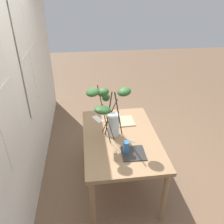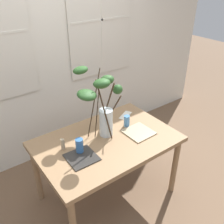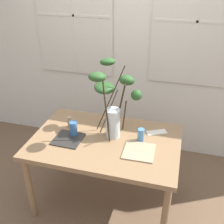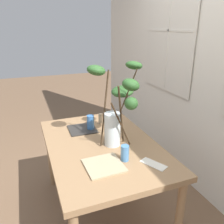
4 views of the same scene
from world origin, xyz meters
TOP-DOWN VIEW (x-y plane):
  - ground at (0.00, 0.00)m, footprint 14.00×14.00m
  - back_wall_with_windows at (0.00, 1.14)m, footprint 5.20×0.14m
  - dining_table at (0.00, 0.00)m, footprint 1.38×0.91m
  - vase_with_branches at (0.03, 0.13)m, footprint 0.53×0.55m
  - drinking_glass_blue_left at (-0.31, -0.01)m, footprint 0.07×0.07m
  - drinking_glass_blue_right at (0.32, 0.08)m, footprint 0.06×0.06m
  - plate_square_left at (-0.34, -0.09)m, footprint 0.27×0.27m
  - plate_square_right at (0.34, -0.10)m, footprint 0.28×0.28m
  - napkin_folded at (0.45, 0.25)m, footprint 0.21×0.16m
  - pillar_candle at (-0.41, 0.12)m, footprint 0.04×0.04m

SIDE VIEW (x-z plane):
  - ground at x=0.00m, z-range 0.00..0.00m
  - dining_table at x=0.00m, z-range 0.30..1.06m
  - napkin_folded at x=0.45m, z-range 0.76..0.76m
  - plate_square_left at x=-0.34m, z-range 0.76..0.77m
  - plate_square_right at x=0.34m, z-range 0.76..0.77m
  - pillar_candle at x=-0.41m, z-range 0.75..0.88m
  - drinking_glass_blue_right at x=0.32m, z-range 0.76..0.88m
  - drinking_glass_blue_left at x=-0.31m, z-range 0.76..0.91m
  - vase_with_branches at x=0.03m, z-range 0.77..1.46m
  - back_wall_with_windows at x=0.00m, z-range 0.01..2.89m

